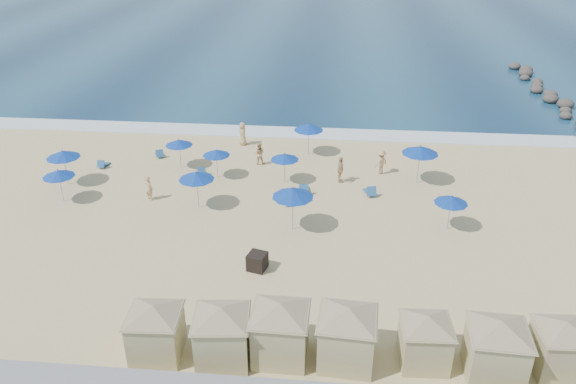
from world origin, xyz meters
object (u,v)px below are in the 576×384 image
object	(u,v)px
cabana_4	(426,333)
umbrella_4	(216,153)
cabana_3	(347,328)
cabana_1	(222,327)
umbrella_7	(309,127)
cabana_6	(563,340)
umbrella_0	(63,154)
umbrella_1	(58,173)
cabana_0	(155,324)
umbrella_5	(293,193)
umbrella_2	(179,142)
rock_jetty	(555,101)
beachgoer_0	(149,188)
cabana_2	(280,323)
trash_bin	(257,261)
cabana_5	(498,341)
beachgoer_2	(340,170)
beachgoer_4	(243,134)
umbrella_8	(420,150)
beachgoer_1	(259,154)
umbrella_3	(196,176)
beachgoer_3	(381,162)
umbrella_9	(451,200)
umbrella_6	(285,157)

from	to	relation	value
cabana_4	umbrella_4	size ratio (longest dim) A/B	1.94
cabana_3	cabana_4	size ratio (longest dim) A/B	1.15
cabana_1	umbrella_7	size ratio (longest dim) A/B	1.82
cabana_6	umbrella_0	xyz separation A→B (m)	(-26.43, 14.21, 0.63)
cabana_3	umbrella_1	size ratio (longest dim) A/B	2.11
cabana_0	umbrella_5	xyz separation A→B (m)	(4.62, 10.40, 0.76)
umbrella_2	rock_jetty	bearing A→B (deg)	28.58
cabana_0	beachgoer_0	world-z (taller)	cabana_0
cabana_2	umbrella_0	bearing A→B (deg)	137.17
rock_jetty	cabana_4	size ratio (longest dim) A/B	6.60
trash_bin	cabana_5	size ratio (longest dim) A/B	0.19
umbrella_0	umbrella_2	size ratio (longest dim) A/B	1.15
beachgoer_2	cabana_6	bearing A→B (deg)	-159.24
cabana_1	cabana_6	world-z (taller)	cabana_1
cabana_4	beachgoer_4	size ratio (longest dim) A/B	2.27
cabana_2	beachgoer_4	world-z (taller)	cabana_2
cabana_1	umbrella_0	bearing A→B (deg)	131.93
umbrella_8	beachgoer_1	world-z (taller)	umbrella_8
cabana_6	beachgoer_4	world-z (taller)	cabana_6
umbrella_2	umbrella_0	bearing A→B (deg)	-153.64
umbrella_2	cabana_3	bearing A→B (deg)	-57.08
umbrella_3	beachgoer_4	xyz separation A→B (m)	(1.03, 10.21, -1.23)
beachgoer_3	umbrella_3	bearing A→B (deg)	-14.72
umbrella_3	beachgoer_1	bearing A→B (deg)	67.53
beachgoer_0	cabana_1	bearing A→B (deg)	150.92
umbrella_2	umbrella_3	world-z (taller)	umbrella_3
cabana_1	cabana_4	distance (m)	7.99
umbrella_8	beachgoer_2	bearing A→B (deg)	-175.84
umbrella_3	beachgoer_0	size ratio (longest dim) A/B	1.55
cabana_5	umbrella_2	world-z (taller)	cabana_5
umbrella_9	beachgoer_4	bearing A→B (deg)	140.00
rock_jetty	umbrella_7	bearing A→B (deg)	-148.19
cabana_2	beachgoer_2	distance (m)	16.57
umbrella_4	umbrella_6	distance (m)	4.59
umbrella_0	beachgoer_1	world-z (taller)	umbrella_0
umbrella_1	umbrella_4	bearing A→B (deg)	25.92
rock_jetty	trash_bin	xyz separation A→B (m)	(-23.58, -28.47, 0.08)
umbrella_5	rock_jetty	bearing A→B (deg)	47.79
cabana_5	umbrella_2	size ratio (longest dim) A/B	2.14
beachgoer_4	umbrella_4	bearing A→B (deg)	-26.05
umbrella_0	umbrella_6	size ratio (longest dim) A/B	1.16
umbrella_0	umbrella_7	world-z (taller)	umbrella_7
rock_jetty	umbrella_9	distance (m)	27.16
umbrella_6	cabana_3	bearing A→B (deg)	-75.92
cabana_0	umbrella_1	size ratio (longest dim) A/B	1.95
umbrella_7	trash_bin	bearing A→B (deg)	-96.39
cabana_4	umbrella_1	xyz separation A→B (m)	(-20.48, 11.88, 0.46)
cabana_2	umbrella_6	bearing A→B (deg)	94.99
beachgoer_2	beachgoer_3	world-z (taller)	beachgoer_2
umbrella_6	beachgoer_4	xyz separation A→B (m)	(-3.84, 6.26, -0.95)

